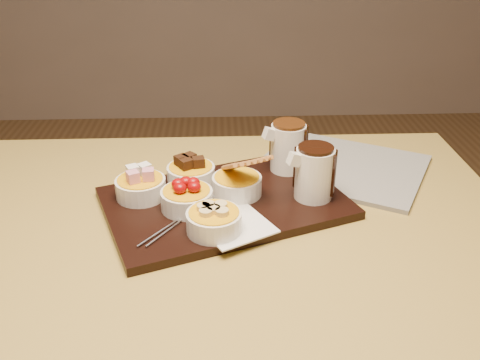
{
  "coord_description": "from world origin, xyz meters",
  "views": [
    {
      "loc": [
        0.03,
        -0.88,
        1.3
      ],
      "look_at": [
        0.06,
        0.04,
        0.81
      ],
      "focal_mm": 40.0,
      "sensor_mm": 36.0,
      "label": 1
    }
  ],
  "objects_px": {
    "pitcher_milk_chocolate": "(288,148)",
    "newspaper": "(341,167)",
    "bowl_strawberries": "(187,200)",
    "pitcher_dark_chocolate": "(314,174)",
    "dining_table": "(209,260)",
    "serving_board": "(225,203)"
  },
  "relations": [
    {
      "from": "pitcher_dark_chocolate",
      "to": "newspaper",
      "type": "height_order",
      "value": "pitcher_dark_chocolate"
    },
    {
      "from": "pitcher_milk_chocolate",
      "to": "newspaper",
      "type": "xyz_separation_m",
      "value": [
        0.13,
        0.03,
        -0.06
      ]
    },
    {
      "from": "pitcher_milk_chocolate",
      "to": "newspaper",
      "type": "height_order",
      "value": "pitcher_milk_chocolate"
    },
    {
      "from": "dining_table",
      "to": "bowl_strawberries",
      "type": "height_order",
      "value": "bowl_strawberries"
    },
    {
      "from": "serving_board",
      "to": "pitcher_dark_chocolate",
      "type": "xyz_separation_m",
      "value": [
        0.18,
        0.0,
        0.06
      ]
    },
    {
      "from": "serving_board",
      "to": "newspaper",
      "type": "bearing_deg",
      "value": 10.39
    },
    {
      "from": "dining_table",
      "to": "newspaper",
      "type": "bearing_deg",
      "value": 33.83
    },
    {
      "from": "newspaper",
      "to": "pitcher_milk_chocolate",
      "type": "bearing_deg",
      "value": -136.47
    },
    {
      "from": "bowl_strawberries",
      "to": "pitcher_milk_chocolate",
      "type": "height_order",
      "value": "pitcher_milk_chocolate"
    },
    {
      "from": "serving_board",
      "to": "dining_table",
      "type": "bearing_deg",
      "value": -149.77
    },
    {
      "from": "pitcher_dark_chocolate",
      "to": "bowl_strawberries",
      "type": "bearing_deg",
      "value": 167.35
    },
    {
      "from": "bowl_strawberries",
      "to": "serving_board",
      "type": "bearing_deg",
      "value": 24.15
    },
    {
      "from": "dining_table",
      "to": "pitcher_milk_chocolate",
      "type": "xyz_separation_m",
      "value": [
        0.17,
        0.17,
        0.17
      ]
    },
    {
      "from": "bowl_strawberries",
      "to": "pitcher_dark_chocolate",
      "type": "relative_size",
      "value": 0.96
    },
    {
      "from": "pitcher_milk_chocolate",
      "to": "newspaper",
      "type": "distance_m",
      "value": 0.15
    },
    {
      "from": "pitcher_dark_chocolate",
      "to": "pitcher_milk_chocolate",
      "type": "distance_m",
      "value": 0.13
    },
    {
      "from": "pitcher_milk_chocolate",
      "to": "pitcher_dark_chocolate",
      "type": "bearing_deg",
      "value": -94.4
    },
    {
      "from": "bowl_strawberries",
      "to": "pitcher_dark_chocolate",
      "type": "xyz_separation_m",
      "value": [
        0.25,
        0.03,
        0.03
      ]
    },
    {
      "from": "pitcher_dark_chocolate",
      "to": "newspaper",
      "type": "bearing_deg",
      "value": 39.2
    },
    {
      "from": "dining_table",
      "to": "newspaper",
      "type": "xyz_separation_m",
      "value": [
        0.3,
        0.2,
        0.1
      ]
    },
    {
      "from": "dining_table",
      "to": "pitcher_dark_chocolate",
      "type": "distance_m",
      "value": 0.27
    },
    {
      "from": "dining_table",
      "to": "pitcher_dark_chocolate",
      "type": "bearing_deg",
      "value": 11.67
    }
  ]
}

